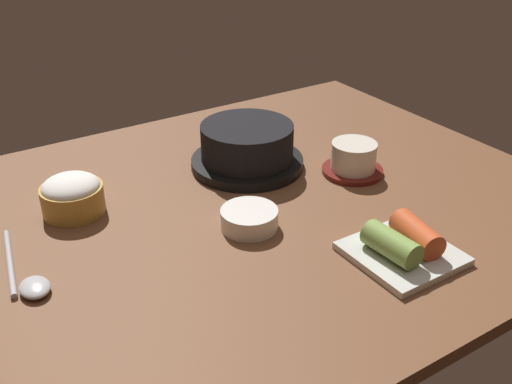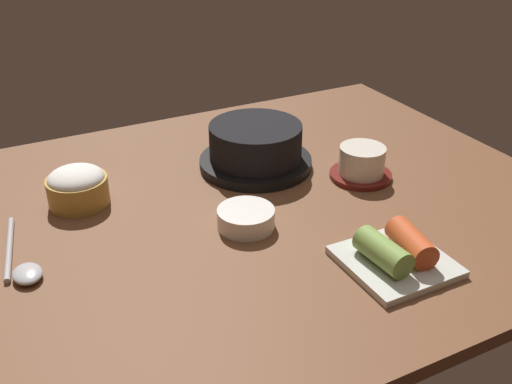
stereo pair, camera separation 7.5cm
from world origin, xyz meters
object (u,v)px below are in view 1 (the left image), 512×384
object	(u,v)px
kimchi_plate	(403,246)
tea_cup_with_saucer	(353,159)
banchan_cup_center	(249,218)
stone_pot	(247,147)
spoon	(27,279)
rice_bowl	(72,195)

from	to	relation	value
kimchi_plate	tea_cup_with_saucer	bearing A→B (deg)	64.56
banchan_cup_center	kimchi_plate	size ratio (longest dim) A/B	0.63
stone_pot	tea_cup_with_saucer	distance (cm)	17.65
tea_cup_with_saucer	stone_pot	bearing A→B (deg)	139.93
stone_pot	spoon	bearing A→B (deg)	-162.53
kimchi_plate	spoon	size ratio (longest dim) A/B	0.74
tea_cup_with_saucer	kimchi_plate	size ratio (longest dim) A/B	0.78
tea_cup_with_saucer	spoon	world-z (taller)	tea_cup_with_saucer
stone_pot	banchan_cup_center	xyz separation A→B (cm)	(-9.89, -16.37, -2.18)
rice_bowl	tea_cup_with_saucer	world-z (taller)	rice_bowl
tea_cup_with_saucer	spoon	xyz separation A→B (cm)	(-53.13, -1.14, -1.94)
spoon	stone_pot	bearing A→B (deg)	17.47
stone_pot	kimchi_plate	world-z (taller)	stone_pot
stone_pot	spoon	world-z (taller)	stone_pot
stone_pot	kimchi_plate	distance (cm)	33.49
rice_bowl	stone_pot	bearing A→B (deg)	-2.20
rice_bowl	spoon	world-z (taller)	rice_bowl
rice_bowl	banchan_cup_center	size ratio (longest dim) A/B	1.11
tea_cup_with_saucer	banchan_cup_center	xyz separation A→B (cm)	(-23.37, -5.03, -1.04)
tea_cup_with_saucer	banchan_cup_center	world-z (taller)	tea_cup_with_saucer
stone_pot	spoon	size ratio (longest dim) A/B	1.09
tea_cup_with_saucer	banchan_cup_center	bearing A→B (deg)	-167.85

